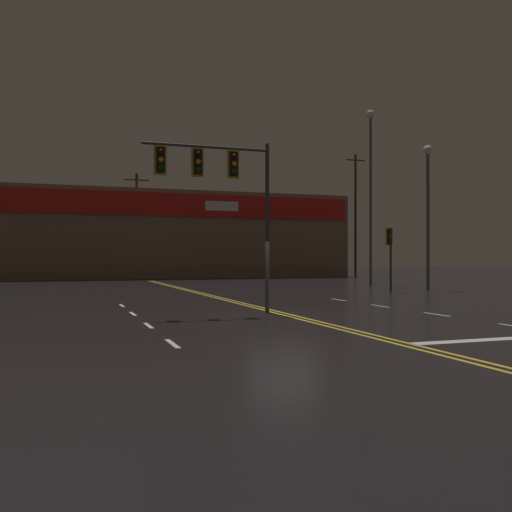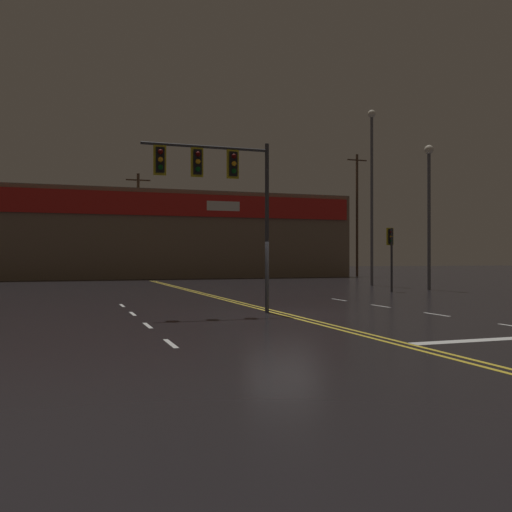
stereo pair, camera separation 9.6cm
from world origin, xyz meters
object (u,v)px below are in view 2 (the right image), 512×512
Objects in this scene: traffic_signal_corner_northeast at (391,245)px; streetlight_near_right at (372,177)px; streetlight_far_right at (429,196)px; traffic_signal_median at (215,177)px.

streetlight_near_right reaches higher than traffic_signal_corner_northeast.
streetlight_far_right reaches higher than traffic_signal_corner_northeast.
streetlight_far_right reaches higher than traffic_signal_median.
traffic_signal_corner_northeast is 0.42× the size of streetlight_far_right.
traffic_signal_corner_northeast is 0.30× the size of streetlight_near_right.
traffic_signal_median reaches higher than traffic_signal_corner_northeast.
streetlight_near_right is 1.41× the size of streetlight_far_right.
traffic_signal_median is at bearing -133.76° from streetlight_near_right.
streetlight_far_right is at bearing 16.68° from traffic_signal_corner_northeast.
traffic_signal_median is at bearing -147.15° from streetlight_far_right.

